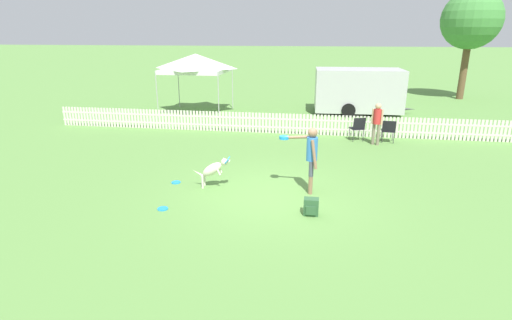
# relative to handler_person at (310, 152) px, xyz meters

# --- Properties ---
(ground_plane) EXTENTS (240.00, 240.00, 0.00)m
(ground_plane) POSITION_rel_handler_person_xyz_m (-0.78, -0.33, -1.10)
(ground_plane) COLOR #5B8C42
(handler_person) EXTENTS (1.03, 0.65, 1.74)m
(handler_person) POSITION_rel_handler_person_xyz_m (0.00, 0.00, 0.00)
(handler_person) COLOR #8C664C
(handler_person) RESTS_ON ground_plane
(leaping_dog) EXTENTS (1.05, 0.31, 0.90)m
(leaping_dog) POSITION_rel_handler_person_xyz_m (-2.53, -0.07, -0.57)
(leaping_dog) COLOR beige
(leaping_dog) RESTS_ON ground_plane
(frisbee_near_handler) EXTENTS (0.25, 0.25, 0.02)m
(frisbee_near_handler) POSITION_rel_handler_person_xyz_m (-3.38, -1.63, -1.09)
(frisbee_near_handler) COLOR #1E8CD8
(frisbee_near_handler) RESTS_ON ground_plane
(frisbee_near_dog) EXTENTS (0.25, 0.25, 0.02)m
(frisbee_near_dog) POSITION_rel_handler_person_xyz_m (-3.68, 0.10, -1.09)
(frisbee_near_dog) COLOR #1E8CD8
(frisbee_near_dog) RESTS_ON ground_plane
(backpack_on_grass) EXTENTS (0.34, 0.27, 0.40)m
(backpack_on_grass) POSITION_rel_handler_person_xyz_m (0.11, -1.37, -0.90)
(backpack_on_grass) COLOR #2D5633
(backpack_on_grass) RESTS_ON ground_plane
(picket_fence) EXTENTS (20.93, 0.04, 0.84)m
(picket_fence) POSITION_rel_handler_person_xyz_m (-0.78, 6.28, -0.68)
(picket_fence) COLOR silver
(picket_fence) RESTS_ON ground_plane
(folding_chair_blue_left) EXTENTS (0.60, 0.62, 0.94)m
(folding_chair_blue_left) POSITION_rel_handler_person_xyz_m (1.66, 5.54, -0.54)
(folding_chair_blue_left) COLOR #333338
(folding_chair_blue_left) RESTS_ON ground_plane
(folding_chair_center) EXTENTS (0.52, 0.54, 0.87)m
(folding_chair_center) POSITION_rel_handler_person_xyz_m (2.79, 5.47, -0.58)
(folding_chair_center) COLOR #333338
(folding_chair_center) RESTS_ON ground_plane
(canopy_tent_main) EXTENTS (3.10, 3.10, 3.00)m
(canopy_tent_main) POSITION_rel_handler_person_xyz_m (-6.10, 10.00, 1.44)
(canopy_tent_main) COLOR #B2B2B2
(canopy_tent_main) RESTS_ON ground_plane
(spectator_standing) EXTENTS (0.39, 0.27, 1.56)m
(spectator_standing) POSITION_rel_handler_person_xyz_m (2.29, 5.10, -0.16)
(spectator_standing) COLOR #7A705B
(spectator_standing) RESTS_ON ground_plane
(equipment_trailer) EXTENTS (5.18, 2.59, 2.25)m
(equipment_trailer) POSITION_rel_handler_person_xyz_m (2.07, 11.38, 0.09)
(equipment_trailer) COLOR #B7B7B7
(equipment_trailer) RESTS_ON ground_plane
(tree_left_grove) EXTENTS (3.48, 3.48, 6.50)m
(tree_left_grove) POSITION_rel_handler_person_xyz_m (8.87, 17.16, 3.61)
(tree_left_grove) COLOR brown
(tree_left_grove) RESTS_ON ground_plane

